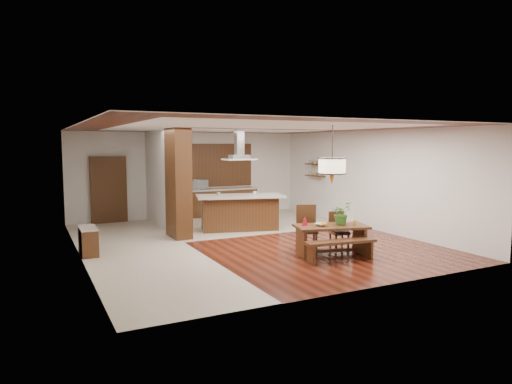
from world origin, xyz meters
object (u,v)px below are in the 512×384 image
hallway_console (88,241)px  kitchen_island (240,212)px  fruit_bowl (321,225)px  foliage_plant (341,213)px  island_cup (255,193)px  dining_bench (341,251)px  dining_chair_left (307,228)px  range_hood (239,145)px  dining_table (331,233)px  dining_chair_right (339,231)px  pendant_lantern (332,155)px  microwave (198,185)px

hallway_console → kitchen_island: bearing=15.8°
fruit_bowl → kitchen_island: (-0.35, 3.58, -0.17)m
foliage_plant → island_cup: foliage_plant is taller
hallway_console → dining_bench: bearing=-32.0°
dining_chair_left → range_hood: 3.62m
dining_table → kitchen_island: size_ratio=0.66×
hallway_console → dining_chair_right: dining_chair_right is taller
dining_chair_right → fruit_bowl: 0.87m
dining_chair_left → pendant_lantern: bearing=-40.3°
dining_chair_left → kitchen_island: size_ratio=0.40×
island_cup → microwave: bearing=104.1°
dining_bench → pendant_lantern: pendant_lantern is taller
hallway_console → dining_table: dining_table is taller
dining_bench → dining_chair_left: bearing=95.6°
dining_chair_left → microwave: size_ratio=1.75×
hallway_console → foliage_plant: foliage_plant is taller
foliage_plant → microwave: 6.50m
hallway_console → foliage_plant: (5.16, -2.41, 0.61)m
dining_table → dining_chair_right: size_ratio=1.99×
dining_chair_right → island_cup: island_cup is taller
dining_bench → range_hood: size_ratio=1.76×
kitchen_island → island_cup: size_ratio=22.30×
dining_table → kitchen_island: bearing=99.5°
dining_bench → dining_chair_right: bearing=54.5°
island_cup → dining_chair_left: bearing=-91.9°
dining_chair_right → foliage_plant: bearing=-112.6°
hallway_console → dining_bench: (4.74, -2.96, -0.09)m
fruit_bowl → kitchen_island: 3.60m
dining_chair_left → microwave: microwave is taller
dining_chair_left → range_hood: bearing=121.8°
dining_chair_left → dining_chair_right: bearing=10.4°
dining_table → kitchen_island: (-0.60, 3.62, 0.03)m
foliage_plant → fruit_bowl: size_ratio=2.07×
hallway_console → island_cup: size_ratio=7.35×
dining_chair_right → island_cup: bearing=112.6°
range_hood → island_cup: size_ratio=7.51×
kitchen_island → dining_bench: bearing=-68.6°
hallway_console → fruit_bowl: (4.64, -2.37, 0.38)m
kitchen_island → microwave: microwave is taller
pendant_lantern → island_cup: bearing=92.7°
dining_chair_left → foliage_plant: 0.88m
pendant_lantern → fruit_bowl: 1.57m
dining_table → dining_chair_left: (-0.26, 0.58, 0.04)m
microwave → pendant_lantern: bearing=-85.4°
hallway_console → island_cup: island_cup is taller
hallway_console → dining_bench: 5.59m
fruit_bowl → island_cup: 3.50m
hallway_console → pendant_lantern: bearing=-26.2°
dining_chair_left → hallway_console: bearing=-176.2°
foliage_plant → dining_bench: bearing=-127.0°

